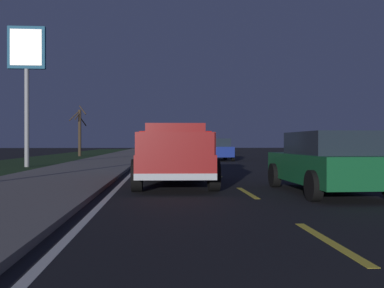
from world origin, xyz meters
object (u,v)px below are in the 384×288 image
object	(u,v)px
bare_tree_far	(80,131)
sedan_tan	(170,149)
sedan_blue	(216,149)
gas_price_sign	(27,61)
pickup_truck	(175,154)
sedan_green	(327,162)

from	to	relation	value
bare_tree_far	sedan_tan	bearing A→B (deg)	-135.69
sedan_tan	sedan_blue	xyz separation A→B (m)	(-1.64, -3.26, 0.00)
gas_price_sign	bare_tree_far	xyz separation A→B (m)	(17.50, 0.60, -3.16)
pickup_truck	sedan_tan	size ratio (longest dim) A/B	1.24
sedan_blue	bare_tree_far	size ratio (longest dim) A/B	0.95
pickup_truck	sedan_green	distance (m)	4.65
sedan_green	gas_price_sign	xyz separation A→B (m)	(12.33, 11.16, 4.71)
sedan_green	sedan_tan	world-z (taller)	same
sedan_green	pickup_truck	bearing A→B (deg)	53.37
sedan_green	sedan_blue	distance (m)	19.81
pickup_truck	bare_tree_far	size ratio (longest dim) A/B	1.17
sedan_green	sedan_tan	distance (m)	21.74
sedan_green	bare_tree_far	bearing A→B (deg)	21.51
sedan_blue	gas_price_sign	distance (m)	13.99
pickup_truck	gas_price_sign	distance (m)	12.94
sedan_green	bare_tree_far	world-z (taller)	bare_tree_far
sedan_blue	gas_price_sign	size ratio (longest dim) A/B	0.61
pickup_truck	gas_price_sign	bearing A→B (deg)	37.84
pickup_truck	sedan_blue	bearing A→B (deg)	-11.36
pickup_truck	sedan_green	size ratio (longest dim) A/B	1.23
pickup_truck	sedan_blue	distance (m)	17.37
sedan_blue	bare_tree_far	world-z (taller)	bare_tree_far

